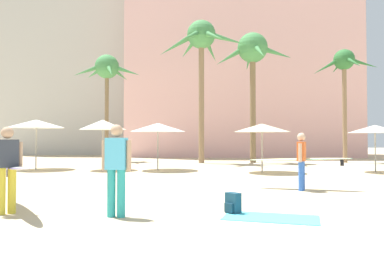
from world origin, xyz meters
The scene contains 16 objects.
hotel_pink centered at (2.60, 30.69, 9.32)m, with size 19.05×9.53×18.63m, color beige.
hotel_tower_gray centered at (-11.84, 35.54, 11.03)m, with size 17.60×11.19×22.05m, color #BCB7AD.
palm_tree_far_left centered at (8.64, 20.41, 6.02)m, with size 4.26×4.32×7.20m.
palm_tree_left centered at (-0.42, 19.39, 7.48)m, with size 5.60×5.33×8.93m.
palm_tree_center centered at (2.82, 19.99, 6.85)m, with size 5.01×4.91×8.25m.
palm_tree_far_right centered at (-6.86, 20.95, 6.07)m, with size 4.32×4.18×7.19m.
cafe_umbrella_0 centered at (-2.30, 13.86, 2.06)m, with size 2.68×2.68×2.27m.
cafe_umbrella_1 centered at (-5.00, 13.81, 2.19)m, with size 2.25×2.25×2.43m.
cafe_umbrella_2 centered at (2.56, 12.90, 2.00)m, with size 2.54×2.54×2.19m.
cafe_umbrella_3 centered at (-8.35, 13.87, 2.25)m, with size 2.74×2.74×2.45m.
cafe_umbrella_5 centered at (7.68, 13.33, 1.95)m, with size 2.36×2.36×2.13m.
beach_towel centered at (1.57, 2.89, 0.01)m, with size 1.79×0.93×0.01m, color #4CC6D6.
backpack centered at (0.86, 3.31, 0.20)m, with size 0.35×0.35×0.42m.
person_mid_center centered at (-3.71, 3.09, 0.94)m, with size 2.08×2.70×1.76m.
person_near_left centered at (3.02, 7.06, 0.91)m, with size 3.03×1.08×1.69m.
person_far_right centered at (-1.42, 2.80, 0.99)m, with size 0.61×0.26×1.80m.
Camera 1 is at (0.54, -4.63, 1.53)m, focal length 36.20 mm.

